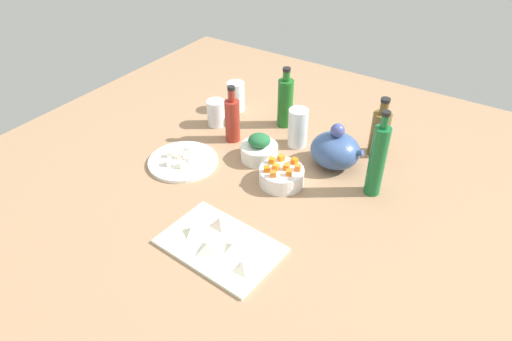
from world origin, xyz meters
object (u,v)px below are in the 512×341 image
(plate_tofu, at_px, (183,161))
(bowl_greens, at_px, (259,152))
(cutting_board, at_px, (220,246))
(bottle_1, at_px, (380,132))
(drinking_glass_2, at_px, (236,96))
(bowl_carrots, at_px, (281,176))
(bottle_3, at_px, (232,119))
(drinking_glass_0, at_px, (297,127))
(drinking_glass_1, at_px, (216,113))
(bottle_2, at_px, (377,160))
(bottle_0, at_px, (285,102))
(teapot, at_px, (335,150))

(plate_tofu, height_order, bowl_greens, bowl_greens)
(cutting_board, xyz_separation_m, bottle_1, (0.19, 0.66, 0.08))
(bowl_greens, distance_m, bottle_1, 0.41)
(drinking_glass_2, bearing_deg, bowl_carrots, -38.41)
(bottle_1, height_order, bottle_3, same)
(drinking_glass_0, height_order, drinking_glass_1, drinking_glass_0)
(bottle_2, relative_size, drinking_glass_0, 2.02)
(drinking_glass_1, bearing_deg, bottle_0, 32.92)
(drinking_glass_1, bearing_deg, bottle_3, -24.82)
(bottle_2, relative_size, drinking_glass_2, 2.40)
(bottle_3, bearing_deg, bottle_2, -1.22)
(bottle_2, distance_m, drinking_glass_0, 0.35)
(teapot, xyz_separation_m, bottle_2, (0.16, -0.07, 0.06))
(plate_tofu, bearing_deg, drinking_glass_0, 49.46)
(bowl_carrots, bearing_deg, bottle_1, 59.71)
(bowl_greens, bearing_deg, bottle_1, 37.90)
(cutting_board, height_order, teapot, teapot)
(bowl_greens, distance_m, bowl_carrots, 0.15)
(cutting_board, height_order, bottle_0, bottle_0)
(bowl_greens, relative_size, bottle_0, 0.55)
(drinking_glass_1, distance_m, drinking_glass_2, 0.14)
(bowl_greens, distance_m, drinking_glass_1, 0.28)
(bottle_0, bearing_deg, teapot, -26.73)
(bowl_carrots, bearing_deg, plate_tofu, -165.48)
(bowl_greens, height_order, bottle_0, bottle_0)
(bottle_3, xyz_separation_m, drinking_glass_1, (-0.11, 0.05, -0.04))
(cutting_board, xyz_separation_m, plate_tofu, (-0.34, 0.25, 0.00))
(drinking_glass_2, bearing_deg, bottle_0, 1.20)
(bottle_0, xyz_separation_m, bottle_1, (0.37, 0.01, -0.01))
(bottle_0, relative_size, drinking_glass_1, 2.31)
(bottle_0, relative_size, bottle_1, 1.09)
(bowl_carrots, xyz_separation_m, teapot, (0.10, 0.18, 0.03))
(bowl_carrots, xyz_separation_m, bottle_0, (-0.17, 0.32, 0.07))
(drinking_glass_0, bearing_deg, bowl_greens, -112.83)
(plate_tofu, height_order, drinking_glass_2, drinking_glass_2)
(bowl_greens, relative_size, drinking_glass_1, 1.26)
(bowl_carrots, bearing_deg, bowl_greens, 150.37)
(plate_tofu, relative_size, bottle_0, 1.01)
(drinking_glass_1, bearing_deg, bottle_1, 14.23)
(bottle_0, distance_m, bottle_2, 0.48)
(bowl_greens, xyz_separation_m, bottle_2, (0.39, 0.04, 0.10))
(teapot, relative_size, drinking_glass_1, 1.79)
(drinking_glass_0, xyz_separation_m, drinking_glass_2, (-0.33, 0.09, -0.01))
(bowl_carrots, height_order, bottle_0, bottle_0)
(cutting_board, height_order, drinking_glass_2, drinking_glass_2)
(plate_tofu, height_order, teapot, teapot)
(bottle_1, height_order, drinking_glass_0, bottle_1)
(drinking_glass_1, bearing_deg, bottle_2, -5.64)
(bottle_2, bearing_deg, bottle_1, 107.64)
(drinking_glass_2, bearing_deg, bottle_2, -17.03)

